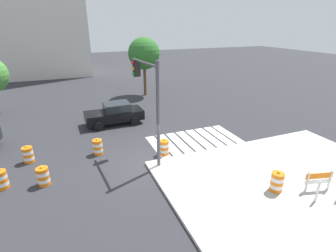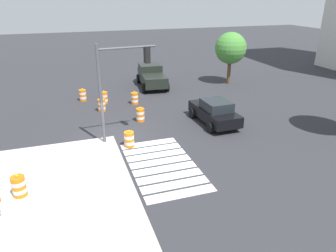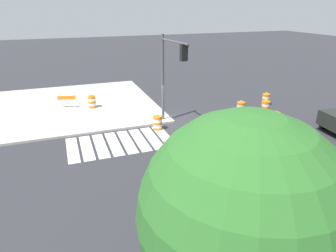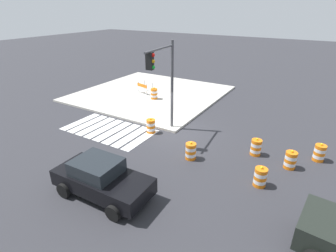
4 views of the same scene
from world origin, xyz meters
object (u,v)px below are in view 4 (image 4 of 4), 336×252
traffic_barrel_median_far (256,147)px  traffic_light_pole (164,74)px  sports_car (101,178)px  traffic_barrel_median_near (191,151)px  traffic_barrel_on_sidewalk (154,94)px  traffic_barrel_crosswalk_end (319,153)px  construction_barricade (144,87)px  traffic_barrel_near_corner (151,126)px  traffic_barrel_lane_center (290,160)px  traffic_barrel_far_curb (260,177)px

traffic_barrel_median_far → traffic_light_pole: traffic_light_pole is taller
sports_car → traffic_barrel_median_near: bearing=-113.0°
sports_car → traffic_barrel_on_sidewalk: bearing=-66.3°
traffic_barrel_crosswalk_end → traffic_barrel_median_near: size_ratio=1.00×
construction_barricade → traffic_barrel_crosswalk_end: bearing=163.1°
traffic_barrel_near_corner → construction_barricade: bearing=-50.8°
sports_car → traffic_barrel_near_corner: (1.67, -6.10, -0.36)m
sports_car → construction_barricade: 14.02m
construction_barricade → traffic_barrel_lane_center: bearing=155.9°
traffic_barrel_on_sidewalk → construction_barricade: bearing=-25.9°
traffic_barrel_crosswalk_end → traffic_barrel_lane_center: bearing=52.4°
traffic_barrel_median_near → construction_barricade: (8.67, -7.74, 0.27)m
sports_car → construction_barricade: sports_car is taller
traffic_barrel_near_corner → traffic_barrel_median_near: size_ratio=1.00×
traffic_barrel_lane_center → traffic_barrel_near_corner: bearing=1.7°
traffic_barrel_near_corner → traffic_barrel_lane_center: size_ratio=1.00×
sports_car → traffic_barrel_near_corner: bearing=-74.7°
traffic_barrel_near_corner → traffic_barrel_median_far: bearing=-174.0°
traffic_barrel_median_near → traffic_barrel_on_sidewalk: size_ratio=1.00×
sports_car → traffic_barrel_crosswalk_end: size_ratio=4.26×
traffic_barrel_median_far → traffic_barrel_on_sidewalk: (9.81, -4.70, 0.15)m
traffic_barrel_far_curb → traffic_barrel_lane_center: same height
traffic_barrel_crosswalk_end → traffic_barrel_on_sidewalk: traffic_barrel_on_sidewalk is taller
sports_car → traffic_barrel_far_curb: sports_car is taller
traffic_barrel_crosswalk_end → traffic_barrel_lane_center: (1.19, 1.54, 0.00)m
traffic_light_pole → traffic_barrel_median_far: bearing=-174.5°
traffic_barrel_crosswalk_end → traffic_barrel_median_far: same height
traffic_barrel_median_near → traffic_barrel_far_curb: bearing=172.9°
traffic_barrel_crosswalk_end → traffic_barrel_median_far: (2.99, 1.11, 0.00)m
traffic_barrel_on_sidewalk → traffic_barrel_far_curb: bearing=145.4°
traffic_barrel_on_sidewalk → construction_barricade: (1.71, -0.83, 0.12)m
traffic_barrel_lane_center → traffic_light_pole: traffic_light_pole is taller
traffic_barrel_median_far → traffic_barrel_far_curb: 2.81m
traffic_barrel_median_far → construction_barricade: size_ratio=0.73×
traffic_barrel_median_near → traffic_barrel_lane_center: (-4.65, -1.78, 0.00)m
traffic_barrel_lane_center → construction_barricade: 14.59m
traffic_barrel_crosswalk_end → traffic_light_pole: traffic_light_pole is taller
traffic_barrel_median_near → traffic_barrel_far_curb: 3.74m
traffic_barrel_crosswalk_end → traffic_barrel_on_sidewalk: (12.80, -3.59, 0.15)m
traffic_light_pole → traffic_barrel_lane_center: bearing=-179.2°
traffic_barrel_near_corner → traffic_barrel_far_curb: bearing=164.7°
sports_car → traffic_barrel_crosswalk_end: 11.08m
traffic_barrel_far_curb → traffic_light_pole: 7.58m
traffic_barrel_on_sidewalk → traffic_light_pole: (-4.28, 5.23, 3.31)m
traffic_barrel_near_corner → traffic_barrel_median_near: bearing=156.9°
traffic_barrel_crosswalk_end → construction_barricade: 15.16m
traffic_barrel_near_corner → traffic_barrel_median_far: size_ratio=1.00×
traffic_barrel_far_curb → traffic_light_pole: bearing=-18.5°
traffic_barrel_far_curb → traffic_barrel_crosswalk_end: bearing=-119.3°
traffic_barrel_median_near → construction_barricade: size_ratio=0.73×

